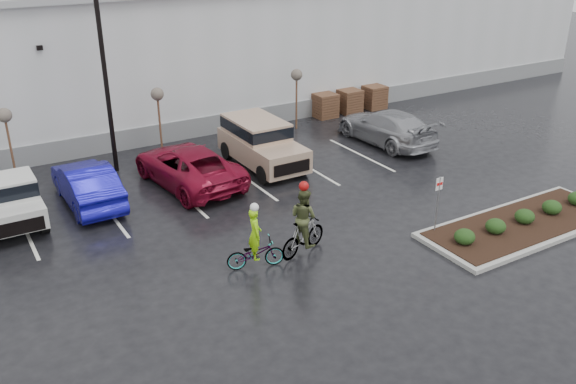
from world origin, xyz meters
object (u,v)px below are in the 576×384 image
pallet_stack_a (325,105)px  car_far_silver (386,127)px  sapling_west (5,119)px  suv_tan (263,144)px  pallet_stack_b (349,101)px  fire_lane_sign (438,198)px  lamppost (101,41)px  car_blue (87,184)px  sapling_mid (158,98)px  sapling_east (297,78)px  cyclist_hivis (255,248)px  pickup_white (5,194)px  pallet_stack_c (374,97)px  car_red (188,166)px  cyclist_olive (303,228)px

pallet_stack_a → car_far_silver: (0.11, -5.22, 0.16)m
sapling_west → suv_tan: bearing=-21.4°
pallet_stack_b → fire_lane_sign: bearing=-114.9°
lamppost → car_blue: lamppost is taller
sapling_west → sapling_mid: same height
sapling_east → suv_tan: 5.93m
sapling_east → car_far_silver: 5.32m
car_far_silver → cyclist_hivis: (-11.25, -7.28, -0.13)m
lamppost → sapling_mid: 4.00m
lamppost → sapling_west: lamppost is taller
pallet_stack_a → car_far_silver: car_far_silver is taller
cyclist_hivis → sapling_east: bearing=-21.1°
pickup_white → lamppost: bearing=29.4°
pallet_stack_c → car_red: 14.73m
pallet_stack_b → fire_lane_sign: (-6.40, -13.80, 0.73)m
car_blue → pallet_stack_b: bearing=-163.9°
sapling_mid → car_far_silver: bearing=-22.7°
car_blue → cyclist_olive: size_ratio=1.93×
pickup_white → cyclist_hivis: size_ratio=2.31×
cyclist_hivis → cyclist_olive: size_ratio=0.87×
sapling_east → pallet_stack_b: size_ratio=2.37×
pallet_stack_b → cyclist_olive: bearing=-131.5°
pallet_stack_a → pallet_stack_c: 3.50m
sapling_west → car_blue: sapling_west is taller
cyclist_olive → pallet_stack_c: bearing=-62.8°
car_far_silver → car_red: bearing=-3.1°
pallet_stack_a → cyclist_hivis: cyclist_hivis is taller
pickup_white → car_blue: (2.89, -0.16, -0.16)m
fire_lane_sign → sapling_west: bearing=132.7°
fire_lane_sign → sapling_east: bearing=80.2°
cyclist_olive → sapling_mid: bearing=-13.8°
car_blue → suv_tan: size_ratio=0.97×
lamppost → pallet_stack_b: lamppost is taller
pallet_stack_b → pickup_white: bearing=-166.1°
sapling_west → cyclist_olive: (7.16, -11.50, -1.80)m
cyclist_hivis → suv_tan: bearing=-14.5°
sapling_mid → pallet_stack_a: sapling_mid is taller
car_blue → suv_tan: bearing=179.3°
sapling_mid → pallet_stack_b: size_ratio=2.37×
pallet_stack_b → car_blue: car_blue is taller
pallet_stack_c → pickup_white: 21.35m
pallet_stack_a → fire_lane_sign: size_ratio=0.61×
sapling_west → pickup_white: bearing=-102.5°
sapling_west → car_blue: size_ratio=0.64×
pallet_stack_c → car_red: bearing=-159.8°
pickup_white → cyclist_hivis: bearing=-51.5°
pallet_stack_a → pallet_stack_c: same height
pallet_stack_a → pallet_stack_b: (1.70, 0.00, 0.00)m
sapling_west → suv_tan: sapling_west is taller
suv_tan → cyclist_hivis: (-4.47, -7.64, -0.33)m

